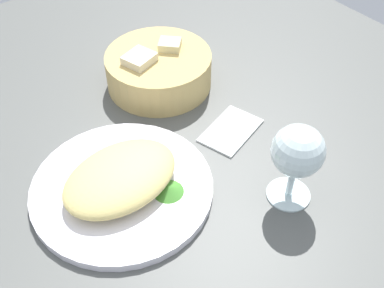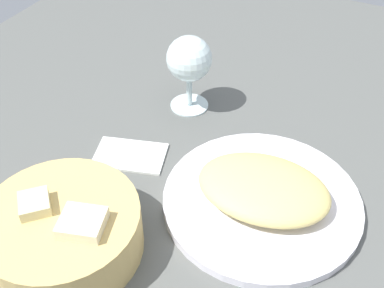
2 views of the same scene
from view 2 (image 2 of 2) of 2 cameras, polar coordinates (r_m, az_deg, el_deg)
ground_plane at (r=71.33cm, az=7.40°, el=-5.56°), size 140.00×140.00×2.00cm
plate at (r=67.78cm, az=8.38°, el=-6.78°), size 27.83×27.83×1.40cm
omelette at (r=65.87cm, az=8.60°, el=-5.26°), size 19.46×14.64×3.84cm
lettuce_garnish at (r=71.43cm, az=6.29°, el=-1.92°), size 4.69×4.69×1.24cm
bread_basket at (r=62.22cm, az=-15.20°, el=-10.07°), size 19.79×19.79×8.20cm
wine_glass_near at (r=79.62cm, az=-0.34°, el=9.88°), size 7.69×7.69×13.54cm
folded_napkin at (r=74.92cm, az=-7.49°, el=-1.25°), size 12.55×9.87×0.80cm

